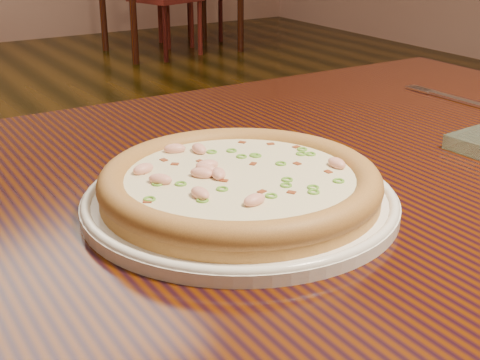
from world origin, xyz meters
TOP-DOWN VIEW (x-y plane):
  - ground at (0.00, 0.00)m, footprint 9.00×9.00m
  - hero_table at (-0.22, -0.86)m, footprint 1.20×0.80m
  - plate at (-0.34, -0.91)m, footprint 0.32×0.32m
  - pizza at (-0.34, -0.91)m, footprint 0.28×0.28m
  - fork at (0.17, -0.73)m, footprint 0.02×0.18m

SIDE VIEW (x-z plane):
  - ground at x=0.00m, z-range 0.00..0.00m
  - hero_table at x=-0.22m, z-range 0.28..1.03m
  - fork at x=0.17m, z-range 0.75..0.75m
  - plate at x=-0.34m, z-range 0.75..0.77m
  - pizza at x=-0.34m, z-range 0.76..0.79m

